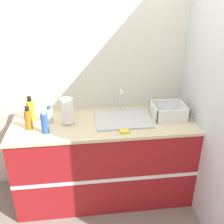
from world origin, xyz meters
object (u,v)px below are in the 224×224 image
(bottle_blue, at_px, (44,123))
(bottle_clear, at_px, (50,115))
(paper_towel_roll, at_px, (67,111))
(bottle_yellow, at_px, (31,110))
(bottle_amber, at_px, (28,119))
(sink, at_px, (123,118))
(dish_rack, at_px, (169,113))

(bottle_blue, bearing_deg, bottle_clear, 83.33)
(bottle_clear, bearing_deg, paper_towel_roll, -13.42)
(bottle_yellow, height_order, bottle_amber, bottle_yellow)
(paper_towel_roll, height_order, bottle_clear, paper_towel_roll)
(sink, bearing_deg, bottle_blue, -167.22)
(bottle_blue, height_order, bottle_amber, bottle_blue)
(paper_towel_roll, relative_size, bottle_amber, 1.13)
(bottle_blue, bearing_deg, bottle_amber, 147.68)
(sink, xyz_separation_m, bottle_blue, (-0.76, -0.17, 0.09))
(sink, xyz_separation_m, bottle_amber, (-0.92, -0.07, 0.09))
(paper_towel_roll, bearing_deg, dish_rack, 0.31)
(bottle_clear, bearing_deg, bottle_amber, -149.13)
(sink, xyz_separation_m, bottle_yellow, (-0.93, 0.10, 0.10))
(bottle_blue, xyz_separation_m, bottle_clear, (0.02, 0.21, -0.03))
(dish_rack, height_order, bottle_amber, bottle_amber)
(sink, height_order, bottle_amber, sink)
(dish_rack, height_order, bottle_yellow, bottle_yellow)
(dish_rack, height_order, bottle_clear, bottle_clear)
(dish_rack, bearing_deg, sink, -179.58)
(bottle_blue, distance_m, bottle_yellow, 0.32)
(bottle_yellow, xyz_separation_m, bottle_amber, (0.00, -0.17, -0.01))
(dish_rack, distance_m, bottle_clear, 1.22)
(sink, bearing_deg, bottle_yellow, 173.86)
(dish_rack, distance_m, bottle_yellow, 1.41)
(sink, height_order, bottle_yellow, sink)
(dish_rack, distance_m, bottle_blue, 1.26)
(bottle_blue, height_order, bottle_clear, bottle_blue)
(bottle_blue, height_order, bottle_yellow, bottle_yellow)
(paper_towel_roll, height_order, bottle_blue, paper_towel_roll)
(sink, bearing_deg, bottle_amber, -175.61)
(bottle_clear, bearing_deg, bottle_yellow, 162.61)
(bottle_yellow, bearing_deg, bottle_blue, -59.00)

